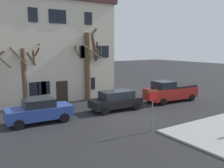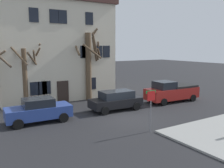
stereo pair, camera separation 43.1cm
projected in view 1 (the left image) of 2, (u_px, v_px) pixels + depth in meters
name	position (u px, v px, depth m)	size (l,w,h in m)	color
ground_plane	(128.00, 119.00, 18.26)	(120.00, 120.00, 0.00)	#262628
building_main	(48.00, 43.00, 26.21)	(11.87, 9.19, 11.32)	beige
tree_bare_mid	(25.00, 74.00, 21.19)	(2.63, 2.72, 5.62)	brown
tree_bare_far	(88.00, 63.00, 23.94)	(2.69, 2.66, 7.13)	brown
tree_bare_end	(92.00, 66.00, 25.23)	(2.45, 2.47, 6.83)	brown
car_blue_sedan	(39.00, 111.00, 17.18)	(4.57, 2.23, 1.72)	#2D4799
car_black_wagon	(116.00, 100.00, 20.55)	(4.49, 2.17, 1.65)	black
pickup_truck_red	(170.00, 91.00, 23.84)	(5.52, 2.41, 2.05)	#AD231E
street_sign_pole	(153.00, 103.00, 15.23)	(0.76, 0.07, 2.65)	slate
bicycle_leaning	(33.00, 104.00, 21.29)	(1.67, 0.63, 1.03)	black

